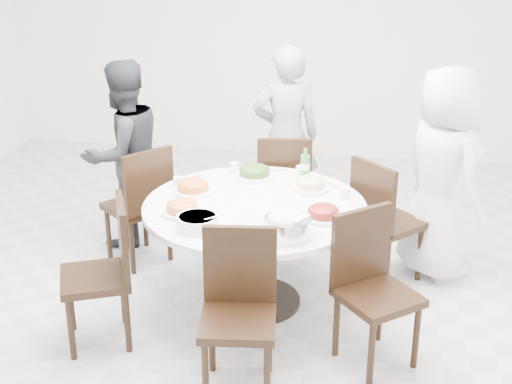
% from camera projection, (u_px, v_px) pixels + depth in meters
% --- Properties ---
extents(floor, '(6.00, 6.00, 0.01)m').
position_uv_depth(floor, '(228.00, 282.00, 5.31)').
color(floor, silver).
rests_on(floor, ground).
extents(wall_back, '(6.00, 0.01, 2.80)m').
position_uv_depth(wall_back, '(282.00, 27.00, 7.52)').
color(wall_back, white).
rests_on(wall_back, ground).
extents(wall_front, '(6.00, 0.01, 2.80)m').
position_uv_depth(wall_front, '(14.00, 363.00, 2.04)').
color(wall_front, white).
rests_on(wall_front, ground).
extents(dining_table, '(1.50, 1.50, 0.75)m').
position_uv_depth(dining_table, '(255.00, 255.00, 4.90)').
color(dining_table, white).
rests_on(dining_table, floor).
extents(chair_ne, '(0.59, 0.59, 0.95)m').
position_uv_depth(chair_ne, '(389.00, 220.00, 5.19)').
color(chair_ne, black).
rests_on(chair_ne, floor).
extents(chair_n, '(0.47, 0.47, 0.95)m').
position_uv_depth(chair_n, '(284.00, 188.00, 5.78)').
color(chair_n, black).
rests_on(chair_n, floor).
extents(chair_nw, '(0.59, 0.59, 0.95)m').
position_uv_depth(chair_nw, '(137.00, 204.00, 5.47)').
color(chair_nw, black).
rests_on(chair_nw, floor).
extents(chair_sw, '(0.55, 0.55, 0.95)m').
position_uv_depth(chair_sw, '(95.00, 275.00, 4.42)').
color(chair_sw, black).
rests_on(chair_sw, floor).
extents(chair_s, '(0.46, 0.46, 0.95)m').
position_uv_depth(chair_s, '(238.00, 318.00, 3.96)').
color(chair_s, black).
rests_on(chair_s, floor).
extents(chair_se, '(0.59, 0.59, 0.95)m').
position_uv_depth(chair_se, '(378.00, 293.00, 4.21)').
color(chair_se, black).
rests_on(chair_se, floor).
extents(diner_right, '(0.85, 0.92, 1.58)m').
position_uv_depth(diner_right, '(442.00, 174.00, 5.17)').
color(diner_right, silver).
rests_on(diner_right, floor).
extents(diner_middle, '(0.64, 0.49, 1.56)m').
position_uv_depth(diner_middle, '(286.00, 136.00, 6.04)').
color(diner_middle, black).
rests_on(diner_middle, floor).
extents(diner_left, '(0.90, 0.93, 1.52)m').
position_uv_depth(diner_left, '(124.00, 154.00, 5.68)').
color(diner_left, black).
rests_on(diner_left, floor).
extents(dish_greens, '(0.28, 0.28, 0.07)m').
position_uv_depth(dish_greens, '(254.00, 173.00, 5.21)').
color(dish_greens, white).
rests_on(dish_greens, dining_table).
extents(dish_pale, '(0.26, 0.26, 0.07)m').
position_uv_depth(dish_pale, '(310.00, 185.00, 4.99)').
color(dish_pale, white).
rests_on(dish_pale, dining_table).
extents(dish_orange, '(0.28, 0.28, 0.08)m').
position_uv_depth(dish_orange, '(193.00, 187.00, 4.94)').
color(dish_orange, white).
rests_on(dish_orange, dining_table).
extents(dish_redbrown, '(0.26, 0.26, 0.06)m').
position_uv_depth(dish_redbrown, '(323.00, 214.00, 4.52)').
color(dish_redbrown, white).
rests_on(dish_redbrown, dining_table).
extents(dish_tofu, '(0.26, 0.26, 0.07)m').
position_uv_depth(dish_tofu, '(182.00, 209.00, 4.60)').
color(dish_tofu, white).
rests_on(dish_tofu, dining_table).
extents(rice_bowl, '(0.29, 0.29, 0.12)m').
position_uv_depth(rice_bowl, '(288.00, 227.00, 4.28)').
color(rice_bowl, silver).
rests_on(rice_bowl, dining_table).
extents(soup_bowl, '(0.26, 0.26, 0.08)m').
position_uv_depth(soup_bowl, '(197.00, 222.00, 4.40)').
color(soup_bowl, white).
rests_on(soup_bowl, dining_table).
extents(beverage_bottle, '(0.07, 0.07, 0.24)m').
position_uv_depth(beverage_bottle, '(305.00, 164.00, 5.14)').
color(beverage_bottle, '#307832').
rests_on(beverage_bottle, dining_table).
extents(tea_cups, '(0.07, 0.07, 0.08)m').
position_uv_depth(tea_cups, '(263.00, 169.00, 5.28)').
color(tea_cups, white).
rests_on(tea_cups, dining_table).
extents(chopsticks, '(0.24, 0.04, 0.01)m').
position_uv_depth(chopsticks, '(270.00, 168.00, 5.39)').
color(chopsticks, tan).
rests_on(chopsticks, dining_table).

